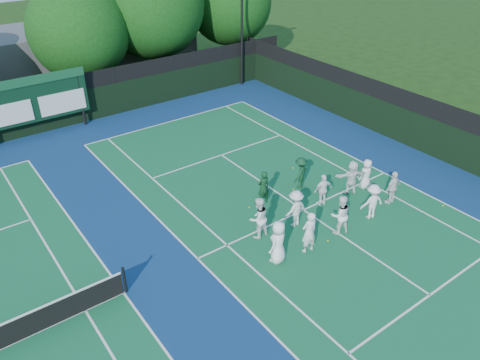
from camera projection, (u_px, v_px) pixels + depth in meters
ground at (319, 221)px, 19.91m from camera, size 120.00×120.00×0.00m
court_apron at (186, 264)px, 17.55m from camera, size 34.00×32.00×0.01m
near_court at (303, 210)px, 20.60m from camera, size 11.05×23.85×0.01m
back_fence at (53, 107)px, 27.20m from camera, size 34.00×0.08×3.00m
divider_fence_right at (432, 131)px, 24.47m from camera, size 0.08×32.00×3.00m
scoreboard at (33, 100)px, 25.97m from camera, size 6.00×0.21×3.55m
clubhouse at (71, 53)px, 34.42m from camera, size 18.00×6.00×4.00m
tree_c at (81, 33)px, 29.89m from camera, size 6.36×6.36×7.78m
tree_d at (153, 7)px, 32.03m from camera, size 7.25×7.25×9.22m
tree_e at (230, 4)px, 35.60m from camera, size 6.39×6.39×8.27m
tennis_ball_0 at (328, 241)px, 18.71m from camera, size 0.07×0.07×0.07m
tennis_ball_1 at (293, 189)px, 22.03m from camera, size 0.07×0.07×0.07m
tennis_ball_2 at (443, 206)px, 20.85m from camera, size 0.07×0.07×0.07m
tennis_ball_3 at (249, 207)px, 20.72m from camera, size 0.07×0.07×0.07m
tennis_ball_4 at (293, 168)px, 23.77m from camera, size 0.07×0.07×0.07m
tennis_ball_5 at (351, 171)px, 23.50m from camera, size 0.07×0.07×0.07m
player_front_0 at (278, 242)px, 17.29m from camera, size 1.00×0.81×1.77m
player_front_1 at (309, 232)px, 17.78m from camera, size 0.69×0.49×1.79m
player_front_2 at (340, 215)px, 18.80m from camera, size 1.01×0.90×1.75m
player_front_3 at (372, 202)px, 19.74m from camera, size 1.16×0.86×1.61m
player_front_4 at (393, 187)px, 20.72m from camera, size 0.96×0.44×1.60m
player_back_0 at (258, 218)px, 18.56m from camera, size 0.91×0.72×1.81m
player_back_1 at (296, 208)px, 19.26m from camera, size 1.10×0.66×1.66m
player_back_2 at (323, 190)px, 20.61m from camera, size 0.95×0.55×1.53m
player_back_3 at (352, 177)px, 21.43m from camera, size 1.61×1.03×1.66m
player_back_4 at (366, 174)px, 21.85m from camera, size 0.73×0.49×1.48m
coach_left at (263, 187)px, 20.69m from camera, size 0.63×0.44×1.63m
coach_right at (300, 173)px, 21.82m from camera, size 1.17×0.94×1.58m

